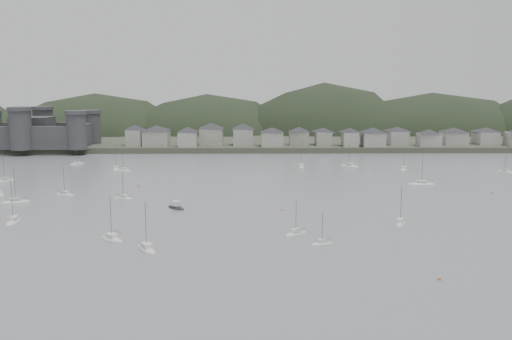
{
  "coord_description": "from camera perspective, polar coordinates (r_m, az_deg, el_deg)",
  "views": [
    {
      "loc": [
        -2.4,
        -123.07,
        36.84
      ],
      "look_at": [
        0.0,
        75.0,
        6.0
      ],
      "focal_mm": 39.07,
      "sensor_mm": 36.0,
      "label": 1
    }
  ],
  "objects": [
    {
      "name": "waterfront_town",
      "position": [
        312.24,
        9.1,
        3.56
      ],
      "size": [
        451.48,
        28.46,
        12.92
      ],
      "color": "gray",
      "rests_on": "far_shore_land"
    },
    {
      "name": "motor_launch_far",
      "position": [
        167.97,
        -8.19,
        -3.81
      ],
      "size": [
        6.95,
        7.36,
        3.79
      ],
      "rotation": [
        0.0,
        0.0,
        3.87
      ],
      "color": "black",
      "rests_on": "ground"
    },
    {
      "name": "far_shore_land",
      "position": [
        419.57,
        -0.36,
        4.02
      ],
      "size": [
        900.0,
        250.0,
        3.0
      ],
      "primitive_type": "cube",
      "color": "#383D2D",
      "rests_on": "ground"
    },
    {
      "name": "ground",
      "position": [
        128.49,
        0.41,
        -7.81
      ],
      "size": [
        900.0,
        900.0,
        0.0
      ],
      "primitive_type": "plane",
      "color": "slate",
      "rests_on": "ground"
    },
    {
      "name": "sailboat_lead",
      "position": [
        213.19,
        16.6,
        -1.43
      ],
      "size": [
        10.21,
        3.72,
        13.73
      ],
      "rotation": [
        0.0,
        0.0,
        4.66
      ],
      "color": "silver",
      "rests_on": "ground"
    },
    {
      "name": "castle",
      "position": [
        325.94,
        -21.89,
        3.66
      ],
      "size": [
        66.0,
        43.0,
        20.0
      ],
      "color": "#363639",
      "rests_on": "far_shore_land"
    },
    {
      "name": "mooring_buoys",
      "position": [
        172.13,
        2.83,
        -3.47
      ],
      "size": [
        161.14,
        132.62,
        0.7
      ],
      "color": "#C06640",
      "rests_on": "ground"
    },
    {
      "name": "forested_ridge",
      "position": [
        395.48,
        0.36,
        1.86
      ],
      "size": [
        851.55,
        103.94,
        102.57
      ],
      "color": "black",
      "rests_on": "ground"
    },
    {
      "name": "moored_fleet",
      "position": [
        180.93,
        -4.46,
        -2.87
      ],
      "size": [
        232.14,
        159.38,
        12.85
      ],
      "color": "silver",
      "rests_on": "ground"
    }
  ]
}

